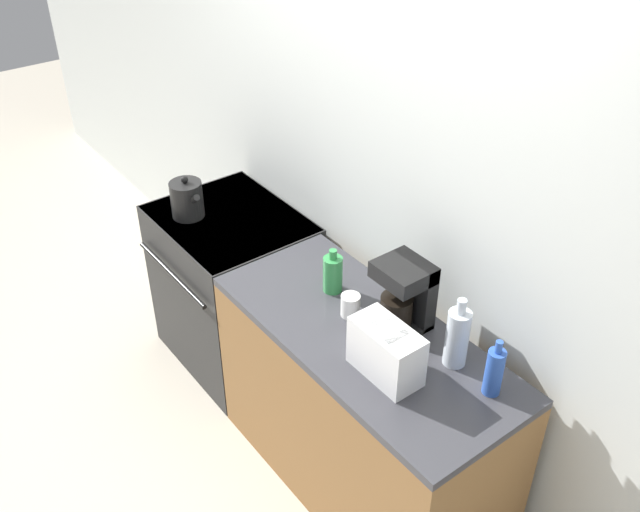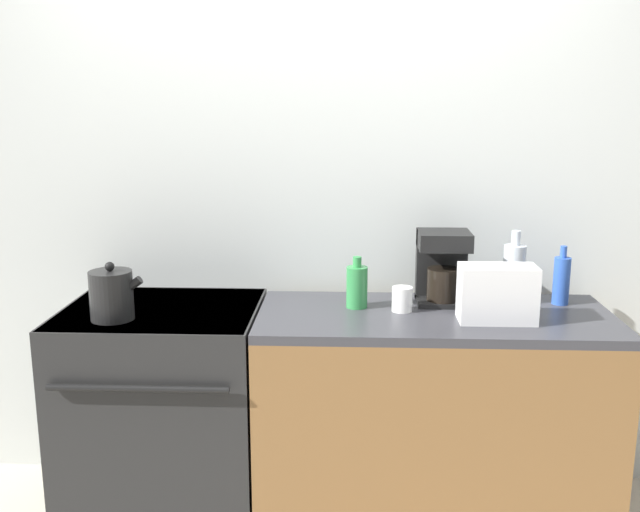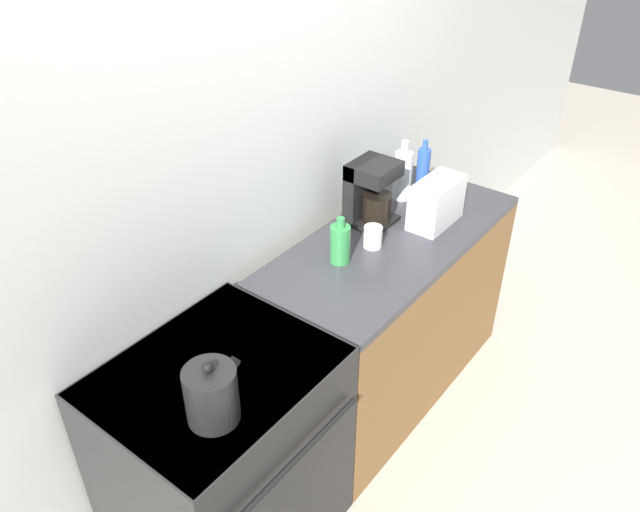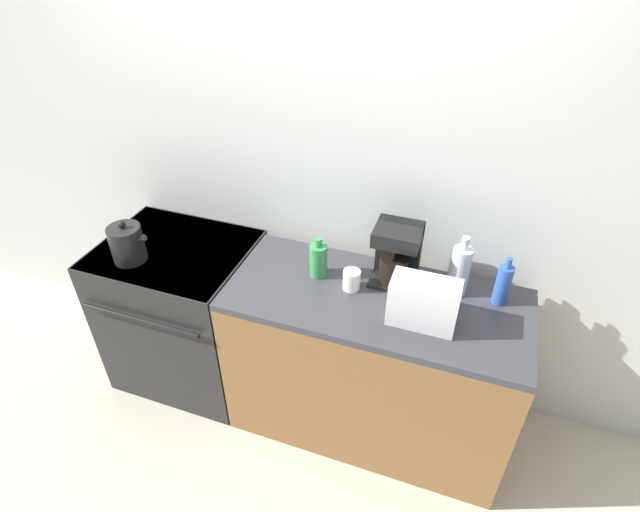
% 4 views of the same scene
% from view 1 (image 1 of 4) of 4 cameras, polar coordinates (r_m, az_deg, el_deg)
% --- Properties ---
extents(ground_plane, '(12.00, 12.00, 0.00)m').
position_cam_1_polar(ground_plane, '(3.67, -5.74, -14.55)').
color(ground_plane, beige).
extents(wall_back, '(8.00, 0.05, 2.60)m').
position_cam_1_polar(wall_back, '(3.17, 3.63, 6.99)').
color(wall_back, silver).
rests_on(wall_back, ground_plane).
extents(stove, '(0.78, 0.68, 0.89)m').
position_cam_1_polar(stove, '(3.85, -6.86, -2.46)').
color(stove, black).
rests_on(stove, ground_plane).
extents(counter_block, '(1.38, 0.60, 0.89)m').
position_cam_1_polar(counter_block, '(3.18, 3.34, -12.26)').
color(counter_block, brown).
rests_on(counter_block, ground_plane).
extents(kettle, '(0.20, 0.16, 0.22)m').
position_cam_1_polar(kettle, '(3.61, -10.59, 4.49)').
color(kettle, black).
rests_on(kettle, stove).
extents(toaster, '(0.28, 0.15, 0.21)m').
position_cam_1_polar(toaster, '(2.64, 5.31, -7.60)').
color(toaster, white).
rests_on(toaster, counter_block).
extents(coffee_maker, '(0.21, 0.19, 0.30)m').
position_cam_1_polar(coffee_maker, '(2.84, 6.86, -2.93)').
color(coffee_maker, black).
rests_on(coffee_maker, counter_block).
extents(bottle_blue, '(0.07, 0.07, 0.24)m').
position_cam_1_polar(bottle_blue, '(2.64, 13.76, -8.95)').
color(bottle_blue, '#2D56B7').
rests_on(bottle_blue, counter_block).
extents(bottle_clear, '(0.09, 0.09, 0.30)m').
position_cam_1_polar(bottle_clear, '(2.71, 10.92, -6.38)').
color(bottle_clear, silver).
rests_on(bottle_clear, counter_block).
extents(bottle_green, '(0.08, 0.08, 0.21)m').
position_cam_1_polar(bottle_green, '(3.04, 1.03, -1.41)').
color(bottle_green, '#338C47').
rests_on(bottle_green, counter_block).
extents(cup_white, '(0.08, 0.08, 0.10)m').
position_cam_1_polar(cup_white, '(2.93, 2.45, -3.96)').
color(cup_white, white).
rests_on(cup_white, counter_block).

